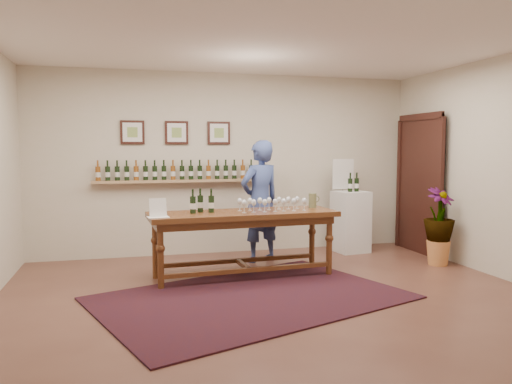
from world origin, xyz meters
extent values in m
plane|color=brown|center=(0.00, 0.00, 0.00)|extent=(6.00, 6.00, 0.00)
plane|color=beige|center=(0.00, 2.50, 1.40)|extent=(6.00, 0.00, 6.00)
plane|color=beige|center=(0.00, -2.50, 1.40)|extent=(6.00, 0.00, 6.00)
plane|color=beige|center=(3.00, 0.00, 1.40)|extent=(0.00, 5.00, 5.00)
plane|color=white|center=(0.00, 0.00, 2.80)|extent=(6.00, 6.00, 0.00)
cube|color=tan|center=(-0.80, 2.41, 1.15)|extent=(2.50, 0.16, 0.04)
cube|color=black|center=(2.94, 1.70, 1.05)|extent=(0.10, 1.00, 2.10)
cube|color=black|center=(2.89, 1.70, 1.05)|extent=(0.04, 1.12, 2.22)
cube|color=black|center=(-1.45, 2.48, 1.88)|extent=(0.35, 0.03, 0.35)
cube|color=silver|center=(-1.45, 2.46, 1.88)|extent=(0.28, 0.01, 0.28)
cube|color=#85A050|center=(-1.45, 2.45, 1.88)|extent=(0.15, 0.00, 0.15)
cube|color=black|center=(-0.80, 2.48, 1.88)|extent=(0.35, 0.03, 0.35)
cube|color=silver|center=(-0.80, 2.46, 1.88)|extent=(0.28, 0.01, 0.28)
cube|color=#85A050|center=(-0.80, 2.45, 1.88)|extent=(0.15, 0.00, 0.15)
cube|color=black|center=(-0.15, 2.48, 1.88)|extent=(0.35, 0.03, 0.35)
cube|color=silver|center=(-0.15, 2.46, 1.88)|extent=(0.28, 0.01, 0.28)
cube|color=#85A050|center=(-0.15, 2.45, 1.88)|extent=(0.15, 0.00, 0.15)
cube|color=#4F160E|center=(-0.27, 0.00, 0.01)|extent=(3.75, 3.09, 0.02)
cube|color=#4C2813|center=(-0.13, 0.93, 0.81)|extent=(2.41, 0.88, 0.06)
cube|color=#4C2813|center=(-0.13, 0.93, 0.73)|extent=(2.27, 0.74, 0.11)
cylinder|color=#4C2813|center=(-1.20, 0.61, 0.39)|extent=(0.08, 0.08, 0.78)
cylinder|color=#4C2813|center=(0.96, 0.72, 0.39)|extent=(0.08, 0.08, 0.78)
cylinder|color=#4C2813|center=(-1.23, 1.15, 0.39)|extent=(0.08, 0.08, 0.78)
cylinder|color=#4C2813|center=(0.93, 1.26, 0.39)|extent=(0.08, 0.08, 0.78)
cube|color=#4C2813|center=(-0.12, 0.66, 0.15)|extent=(2.16, 0.17, 0.05)
cube|color=#4C2813|center=(-0.15, 1.20, 0.15)|extent=(2.16, 0.17, 0.05)
cube|color=#4C2813|center=(-0.13, 0.93, 0.15)|extent=(0.08, 0.54, 0.05)
cube|color=silver|center=(-1.21, 0.70, 0.95)|extent=(0.26, 0.20, 0.22)
cube|color=silver|center=(1.88, 2.03, 0.48)|extent=(0.54, 0.54, 0.96)
cube|color=silver|center=(1.82, 2.20, 1.23)|extent=(0.39, 0.07, 0.53)
cone|color=#CD8144|center=(2.68, 0.86, 0.17)|extent=(0.33, 0.33, 0.35)
imported|color=#173415|center=(2.68, 0.86, 0.64)|extent=(0.63, 0.63, 0.60)
imported|color=#374882|center=(0.31, 1.74, 0.88)|extent=(0.75, 0.62, 1.76)
camera|label=1|loc=(-1.59, -5.18, 1.64)|focal=35.00mm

